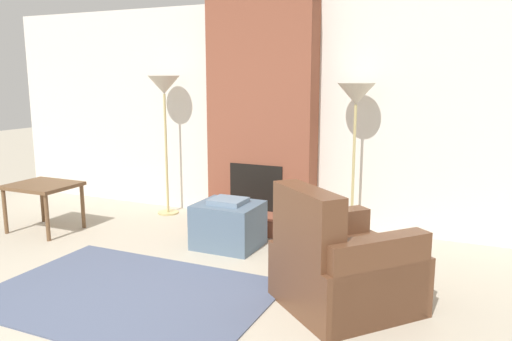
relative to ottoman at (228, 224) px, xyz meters
name	(u,v)px	position (x,y,z in m)	size (l,w,h in m)	color
wall_back	(268,113)	(-0.05, 1.15, 1.06)	(7.78, 0.06, 2.60)	silver
fireplace	(261,123)	(-0.05, 0.93, 0.96)	(1.29, 0.71, 2.60)	brown
ottoman	(228,224)	(0.00, 0.00, 0.00)	(0.64, 0.56, 0.51)	slate
armchair	(339,269)	(1.40, -0.89, 0.06)	(1.25, 1.25, 0.95)	brown
side_table	(43,190)	(-2.16, -0.37, 0.24)	(0.72, 0.60, 0.55)	brown
floor_lamp_left	(164,92)	(-1.30, 0.82, 1.31)	(0.39, 0.39, 1.75)	tan
floor_lamp_right	(356,102)	(1.08, 0.82, 1.24)	(0.39, 0.39, 1.67)	tan
area_rug	(128,294)	(-0.20, -1.38, -0.23)	(2.24, 1.56, 0.01)	#4C5670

